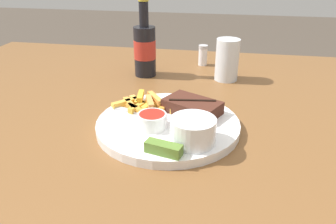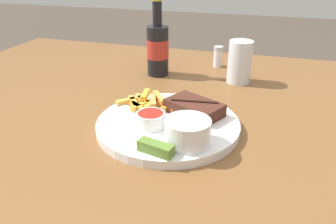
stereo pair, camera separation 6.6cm
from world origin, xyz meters
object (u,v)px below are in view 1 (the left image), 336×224
(coleslaw_cup, at_px, (193,129))
(dipping_sauce_cup, at_px, (152,120))
(beer_bottle, at_px, (145,48))
(fork_utensil, at_px, (136,112))
(salt_shaker, at_px, (203,55))
(steak_portion, at_px, (192,107))
(drinking_glass, at_px, (227,60))
(dinner_plate, at_px, (168,125))
(pickle_spear, at_px, (164,149))

(coleslaw_cup, height_order, dipping_sauce_cup, coleslaw_cup)
(coleslaw_cup, xyz_separation_m, beer_bottle, (-0.18, 0.39, 0.04))
(dipping_sauce_cup, height_order, beer_bottle, beer_bottle)
(fork_utensil, bearing_deg, salt_shaker, 92.49)
(steak_portion, height_order, dipping_sauce_cup, same)
(drinking_glass, bearing_deg, dinner_plate, -109.38)
(drinking_glass, bearing_deg, steak_portion, -104.03)
(pickle_spear, xyz_separation_m, salt_shaker, (0.02, 0.56, 0.00))
(dipping_sauce_cup, bearing_deg, fork_utensil, 130.76)
(dinner_plate, xyz_separation_m, beer_bottle, (-0.12, 0.31, 0.07))
(salt_shaker, bearing_deg, coleslaw_cup, -87.28)
(salt_shaker, bearing_deg, steak_portion, -88.60)
(dipping_sauce_cup, bearing_deg, beer_bottle, 105.91)
(steak_portion, bearing_deg, fork_utensil, -168.06)
(pickle_spear, height_order, beer_bottle, beer_bottle)
(steak_portion, bearing_deg, pickle_spear, -100.09)
(drinking_glass, bearing_deg, pickle_spear, -102.53)
(coleslaw_cup, height_order, beer_bottle, beer_bottle)
(beer_bottle, relative_size, salt_shaker, 3.54)
(dinner_plate, height_order, drinking_glass, drinking_glass)
(steak_portion, relative_size, pickle_spear, 2.00)
(steak_portion, relative_size, dipping_sauce_cup, 2.38)
(fork_utensil, xyz_separation_m, beer_bottle, (-0.05, 0.29, 0.06))
(dipping_sauce_cup, relative_size, salt_shaker, 0.88)
(dinner_plate, relative_size, steak_portion, 2.16)
(dinner_plate, distance_m, fork_utensil, 0.08)
(steak_portion, distance_m, beer_bottle, 0.32)
(beer_bottle, bearing_deg, salt_shaker, 38.47)
(dipping_sauce_cup, height_order, drinking_glass, drinking_glass)
(beer_bottle, bearing_deg, steak_portion, -57.62)
(steak_portion, relative_size, coleslaw_cup, 1.64)
(pickle_spear, bearing_deg, coleslaw_cup, 45.74)
(dipping_sauce_cup, xyz_separation_m, fork_utensil, (-0.05, 0.06, -0.01))
(dipping_sauce_cup, relative_size, fork_utensil, 0.44)
(dinner_plate, height_order, steak_portion, steak_portion)
(fork_utensil, height_order, beer_bottle, beer_bottle)
(dipping_sauce_cup, bearing_deg, pickle_spear, -65.69)
(dipping_sauce_cup, height_order, pickle_spear, dipping_sauce_cup)
(dinner_plate, height_order, pickle_spear, pickle_spear)
(steak_portion, height_order, beer_bottle, beer_bottle)
(dinner_plate, bearing_deg, pickle_spear, -83.35)
(beer_bottle, bearing_deg, dinner_plate, -68.35)
(dipping_sauce_cup, xyz_separation_m, pickle_spear, (0.04, -0.09, -0.01))
(steak_portion, height_order, salt_shaker, salt_shaker)
(fork_utensil, relative_size, salt_shaker, 2.02)
(steak_portion, xyz_separation_m, fork_utensil, (-0.12, -0.03, -0.01))
(dinner_plate, height_order, beer_bottle, beer_bottle)
(coleslaw_cup, xyz_separation_m, pickle_spear, (-0.05, -0.05, -0.02))
(steak_portion, bearing_deg, coleslaw_cup, -83.10)
(coleslaw_cup, xyz_separation_m, salt_shaker, (-0.02, 0.52, -0.01))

